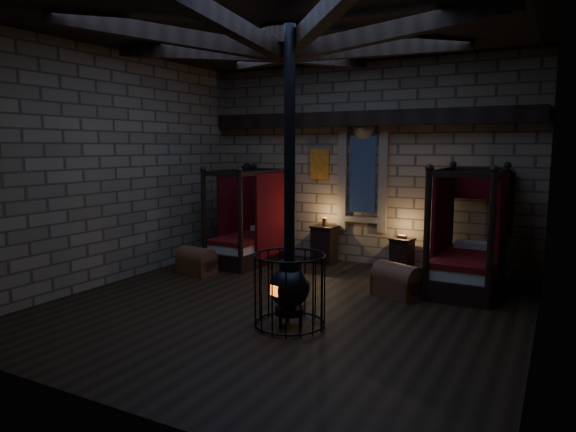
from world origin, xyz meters
The scene contains 8 objects.
room centered at (0.00, 0.09, 3.74)m, with size 7.02×7.02×4.29m.
bed_left centered at (-2.18, 2.46, 0.49)m, with size 1.09×1.95×1.99m.
bed_right centered at (2.33, 2.40, 0.52)m, with size 1.08×2.02×2.10m.
trunk_left centered at (-2.54, 1.06, 0.24)m, with size 0.79×0.56×0.54m.
trunk_right centered at (1.38, 1.40, 0.25)m, with size 0.91×0.76×0.57m.
nightstand_left centered at (-0.73, 3.14, 0.41)m, with size 0.52×0.50×0.98m.
nightstand_right centered at (0.97, 3.11, 0.35)m, with size 0.49×0.47×0.74m.
stove centered at (0.47, -0.71, 0.62)m, with size 1.00×1.00×4.05m.
Camera 1 is at (3.69, -6.79, 2.48)m, focal length 32.00 mm.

